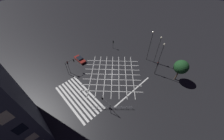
# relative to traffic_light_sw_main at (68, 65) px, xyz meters

# --- Properties ---
(ground_plane) EXTENTS (200.00, 200.00, 0.00)m
(ground_plane) POSITION_rel_traffic_light_sw_main_xyz_m (8.59, 8.39, -3.24)
(ground_plane) COLOR black
(road_markings) EXTENTS (19.90, 24.08, 0.01)m
(road_markings) POSITION_rel_traffic_light_sw_main_xyz_m (8.98, 2.08, -3.24)
(road_markings) COLOR silver
(road_markings) RESTS_ON ground_plane
(traffic_light_sw_main) EXTENTS (0.39, 0.36, 4.56)m
(traffic_light_sw_main) POSITION_rel_traffic_light_sw_main_xyz_m (0.00, 0.00, 0.00)
(traffic_light_sw_main) COLOR #2D2D30
(traffic_light_sw_main) RESTS_ON ground_plane
(traffic_light_sw_cross) EXTENTS (0.36, 2.72, 4.53)m
(traffic_light_sw_cross) POSITION_rel_traffic_light_sw_main_xyz_m (0.17, 0.67, 0.09)
(traffic_light_sw_cross) COLOR #2D2D30
(traffic_light_sw_cross) RESTS_ON ground_plane
(traffic_light_se_main) EXTENTS (2.99, 0.36, 3.46)m
(traffic_light_se_main) POSITION_rel_traffic_light_sw_main_xyz_m (15.30, 0.20, -0.68)
(traffic_light_se_main) COLOR #2D2D30
(traffic_light_se_main) RESTS_ON ground_plane
(traffic_light_ne_main) EXTENTS (0.39, 0.36, 4.51)m
(traffic_light_ne_main) POSITION_rel_traffic_light_sw_main_xyz_m (16.87, 17.51, -0.04)
(traffic_light_ne_main) COLOR #2D2D30
(traffic_light_ne_main) RESTS_ON ground_plane
(traffic_light_nw_main) EXTENTS (0.39, 0.36, 3.26)m
(traffic_light_nw_main) POSITION_rel_traffic_light_sw_main_xyz_m (-0.44, 17.47, -0.91)
(traffic_light_nw_main) COLOR #2D2D30
(traffic_light_nw_main) RESTS_ON ground_plane
(street_lamp_east) EXTENTS (0.53, 0.53, 9.10)m
(street_lamp_east) POSITION_rel_traffic_light_sw_main_xyz_m (13.86, 21.56, 3.18)
(street_lamp_east) COLOR #2D2D30
(street_lamp_east) RESTS_ON ground_plane
(street_lamp_west) EXTENTS (0.41, 0.41, 10.19)m
(street_lamp_west) POSITION_rel_traffic_light_sw_main_xyz_m (16.74, 17.52, 3.04)
(street_lamp_west) COLOR #2D2D30
(street_lamp_west) RESTS_ON ground_plane
(street_lamp_far) EXTENTS (0.56, 0.56, 9.96)m
(street_lamp_far) POSITION_rel_traffic_light_sw_main_xyz_m (11.43, 21.03, 3.92)
(street_lamp_far) COLOR #2D2D30
(street_lamp_far) RESTS_ON ground_plane
(street_tree_near) EXTENTS (3.57, 3.57, 6.46)m
(street_tree_near) POSITION_rel_traffic_light_sw_main_xyz_m (21.81, 19.87, 1.41)
(street_tree_near) COLOR brown
(street_tree_near) RESTS_ON ground_plane
(waiting_car) EXTENTS (4.46, 1.76, 1.15)m
(waiting_car) POSITION_rel_traffic_light_sw_main_xyz_m (-2.88, 5.08, -2.69)
(waiting_car) COLOR maroon
(waiting_car) RESTS_ON ground_plane
(pedestrian_railing) EXTENTS (6.34, 6.75, 1.05)m
(pedestrian_railing) POSITION_rel_traffic_light_sw_main_xyz_m (16.36, 1.10, -2.58)
(pedestrian_railing) COLOR gray
(pedestrian_railing) RESTS_ON ground_plane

